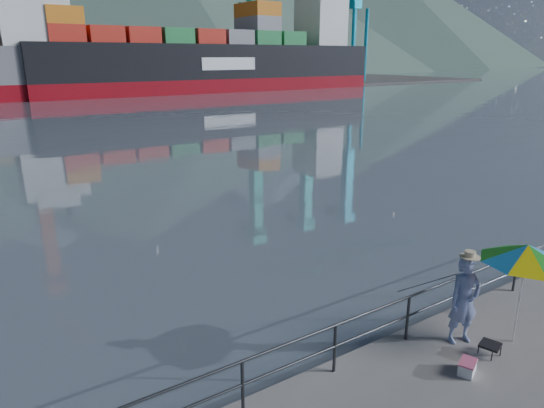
{
  "coord_description": "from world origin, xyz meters",
  "views": [
    {
      "loc": [
        -6.35,
        -4.22,
        5.76
      ],
      "look_at": [
        0.44,
        6.0,
        2.0
      ],
      "focal_mm": 32.0,
      "sensor_mm": 36.0,
      "label": 1
    }
  ],
  "objects_px": {
    "cooler_bag": "(467,368)",
    "beach_umbrella": "(527,253)",
    "container_ship": "(223,55)",
    "fisherman": "(464,300)"
  },
  "relations": [
    {
      "from": "container_ship",
      "to": "beach_umbrella",
      "type": "bearing_deg",
      "value": -113.9
    },
    {
      "from": "fisherman",
      "to": "beach_umbrella",
      "type": "height_order",
      "value": "beach_umbrella"
    },
    {
      "from": "cooler_bag",
      "to": "container_ship",
      "type": "relative_size",
      "value": 0.01
    },
    {
      "from": "fisherman",
      "to": "beach_umbrella",
      "type": "distance_m",
      "value": 1.54
    },
    {
      "from": "fisherman",
      "to": "cooler_bag",
      "type": "xyz_separation_m",
      "value": [
        -0.83,
        -0.77,
        -0.83
      ]
    },
    {
      "from": "fisherman",
      "to": "container_ship",
      "type": "xyz_separation_m",
      "value": [
        33.91,
        73.79,
        4.87
      ]
    },
    {
      "from": "fisherman",
      "to": "container_ship",
      "type": "height_order",
      "value": "container_ship"
    },
    {
      "from": "fisherman",
      "to": "container_ship",
      "type": "relative_size",
      "value": 0.03
    },
    {
      "from": "cooler_bag",
      "to": "beach_umbrella",
      "type": "bearing_deg",
      "value": -18.5
    },
    {
      "from": "cooler_bag",
      "to": "container_ship",
      "type": "height_order",
      "value": "container_ship"
    }
  ]
}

